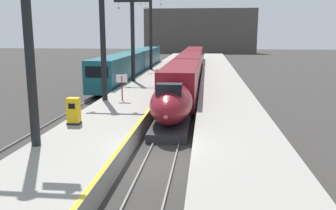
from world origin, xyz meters
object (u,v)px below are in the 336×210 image
Objects in this scene: passenger_near_edge at (157,75)px; ticket_machine_yellow at (74,112)px; station_column_near at (28,22)px; station_column_far at (133,32)px; station_column_mid at (103,31)px; regional_train_adjacent at (134,63)px; highspeed_train_main at (189,67)px; departure_info_board at (122,82)px; station_column_distant at (151,27)px; rolling_suitcase at (161,81)px.

ticket_machine_yellow is at bearing -98.98° from passenger_near_edge.
station_column_near is at bearing -97.99° from passenger_near_edge.
station_column_mid is at bearing -90.00° from station_column_far.
regional_train_adjacent is 21.66× the size of passenger_near_edge.
highspeed_train_main is 6.32× the size of station_column_far.
station_column_near is 1.07× the size of station_column_far.
station_column_far is 12.59m from departure_info_board.
passenger_near_edge is at bearing 71.52° from station_column_mid.
station_column_distant is at bearing 137.25° from highspeed_train_main.
highspeed_train_main is at bearing 76.23° from rolling_suitcase.
station_column_near is at bearing -96.72° from departure_info_board.
rolling_suitcase is (5.64, -13.78, -0.77)m from regional_train_adjacent.
highspeed_train_main is 58.08× the size of rolling_suitcase.
highspeed_train_main is at bearing 77.33° from departure_info_board.
passenger_near_edge is (3.04, -15.95, -5.19)m from station_column_distant.
station_column_distant is (0.00, 25.03, 0.70)m from station_column_mid.
station_column_near is (-5.85, -31.73, 4.95)m from highspeed_train_main.
passenger_near_edge is 0.80× the size of departure_info_board.
rolling_suitcase is (-2.46, -10.05, -0.60)m from highspeed_train_main.
passenger_near_edge is (3.04, 9.09, -4.48)m from station_column_mid.
regional_train_adjacent is (-8.10, 3.73, 0.17)m from highspeed_train_main.
station_column_far is at bearing -90.00° from station_column_distant.
departure_info_board is at bearing -81.10° from regional_train_adjacent.
highspeed_train_main is 28.06m from ticket_machine_yellow.
station_column_mid is 5.68× the size of ticket_machine_yellow.
regional_train_adjacent is at bearing 155.28° from highspeed_train_main.
departure_info_board is (1.42, 12.02, -4.35)m from station_column_near.
station_column_near is (2.25, -35.46, 4.78)m from regional_train_adjacent.
highspeed_train_main is 32.64m from station_column_near.
station_column_near reaches higher than station_column_mid.
station_column_mid is 0.87× the size of station_column_distant.
ticket_machine_yellow reaches higher than rolling_suitcase.
highspeed_train_main is 10.36m from rolling_suitcase.
station_column_near is 1.06× the size of station_column_mid.
station_column_far is 6.56m from rolling_suitcase.
regional_train_adjacent is at bearing 110.22° from passenger_near_edge.
regional_train_adjacent is 5.81m from station_column_distant.
departure_info_board is (1.47, -0.13, -3.97)m from station_column_mid.
regional_train_adjacent reaches higher than ticket_machine_yellow.
station_column_mid is (2.20, -23.31, 4.39)m from regional_train_adjacent.
departure_info_board is (-1.97, -9.66, 1.20)m from rolling_suitcase.
station_column_far reaches higher than rolling_suitcase.
station_column_mid is at bearing 92.53° from ticket_machine_yellow.
regional_train_adjacent is at bearing 100.77° from station_column_far.
station_column_distant reaches higher than ticket_machine_yellow.
departure_info_board is at bearing 83.28° from station_column_near.
rolling_suitcase is at bearing 79.97° from ticket_machine_yellow.
passenger_near_edge is at bearing 82.01° from station_column_near.
passenger_near_edge is 17.23m from ticket_machine_yellow.
station_column_far is at bearing 90.00° from station_column_mid.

